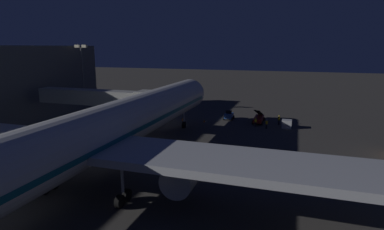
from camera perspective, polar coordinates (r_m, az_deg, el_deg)
name	(u,v)px	position (r m, az deg, el deg)	size (l,w,h in m)	color
ground_plane	(151,151)	(45.12, -7.33, -6.43)	(320.00, 320.00, 0.00)	#383533
airliner_at_gate	(90,138)	(32.47, -17.80, -3.88)	(55.07, 66.66, 18.77)	silver
jet_bridge	(105,98)	(56.08, -15.29, 2.95)	(22.47, 3.40, 7.29)	#9E9E99
apron_floodlight_mast	(83,73)	(73.45, -18.99, 7.13)	(2.90, 0.50, 14.71)	#59595E
belt_loader	(259,118)	(62.53, 11.85, -0.55)	(1.96, 8.97, 3.30)	maroon
pushback_tug	(229,116)	(64.08, 6.63, -0.13)	(1.86, 2.51, 1.95)	#234C9E
baggage_container_mid_row	(287,124)	(59.40, 16.60, -1.56)	(1.70, 1.57, 1.51)	#B7BABF
ground_crew_near_nose_gear	(267,124)	(58.02, 13.21, -1.52)	(0.40, 0.40, 1.68)	black
ground_crew_by_belt_loader	(256,122)	(58.99, 11.32, -1.16)	(0.40, 0.40, 1.75)	black
ground_crew_under_port_wing	(279,120)	(61.52, 15.31, -0.79)	(0.40, 0.40, 1.80)	black
traffic_cone_nose_port	(204,121)	(61.60, 2.20, -1.03)	(0.36, 0.36, 0.55)	orange
traffic_cone_nose_starboard	(183,119)	(62.92, -1.65, -0.75)	(0.36, 0.36, 0.55)	orange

